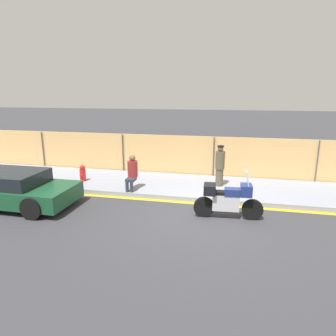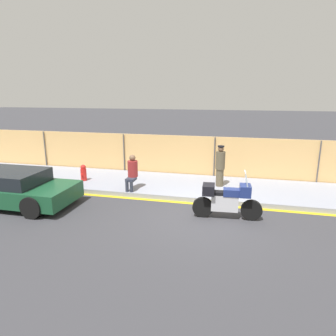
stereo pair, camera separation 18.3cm
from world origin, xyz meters
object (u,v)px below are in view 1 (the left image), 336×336
object	(u,v)px
motorcycle	(228,199)
fire_hydrant	(83,173)
officer_standing	(220,165)
parked_car_left_down_street	(14,189)
person_seated_on_curb	(132,171)

from	to	relation	value
motorcycle	fire_hydrant	size ratio (longest dim) A/B	3.10
motorcycle	officer_standing	xyz separation A→B (m)	(-0.39, 2.73, 0.38)
parked_car_left_down_street	fire_hydrant	bearing A→B (deg)	67.30
parked_car_left_down_street	motorcycle	bearing A→B (deg)	3.91
motorcycle	officer_standing	size ratio (longest dim) A/B	1.31
person_seated_on_curb	motorcycle	bearing A→B (deg)	-23.64
motorcycle	officer_standing	bearing A→B (deg)	94.41
officer_standing	person_seated_on_curb	distance (m)	3.41
person_seated_on_curb	parked_car_left_down_street	size ratio (longest dim) A/B	0.33
parked_car_left_down_street	fire_hydrant	xyz separation A→B (m)	(1.11, 2.65, -0.08)
motorcycle	fire_hydrant	world-z (taller)	motorcycle
motorcycle	parked_car_left_down_street	distance (m)	7.11
officer_standing	parked_car_left_down_street	bearing A→B (deg)	-154.42
person_seated_on_curb	parked_car_left_down_street	xyz separation A→B (m)	(-3.50, -2.05, -0.31)
fire_hydrant	officer_standing	bearing A→B (deg)	5.66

